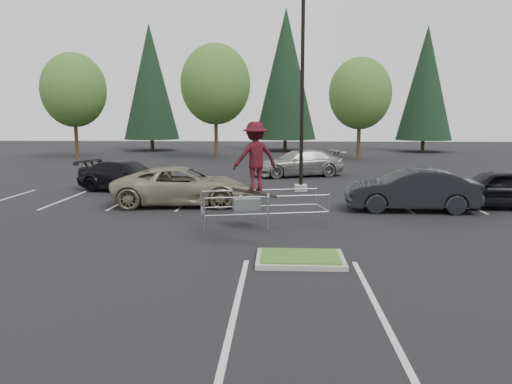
{
  "coord_description": "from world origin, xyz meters",
  "views": [
    {
      "loc": [
        -0.53,
        -12.15,
        3.62
      ],
      "look_at": [
        -1.18,
        1.5,
        1.53
      ],
      "focal_mm": 35.0,
      "sensor_mm": 36.0,
      "label": 1
    }
  ],
  "objects_px": {
    "decid_a": "(74,92)",
    "skateboarder": "(255,157)",
    "conif_b": "(286,74)",
    "car_l_tan": "(182,186)",
    "conif_c": "(426,83)",
    "decid_c": "(360,96)",
    "cart_corral": "(250,205)",
    "light_pole": "(302,96)",
    "car_r_charc": "(411,190)",
    "car_far_silver": "(300,163)",
    "decid_b": "(215,87)",
    "car_r_black": "(496,189)",
    "car_l_black": "(126,176)",
    "conif_a": "(150,82)"
  },
  "relations": [
    {
      "from": "conif_b",
      "to": "car_l_black",
      "type": "distance_m",
      "value": 30.91
    },
    {
      "from": "decid_b",
      "to": "conif_a",
      "type": "height_order",
      "value": "conif_a"
    },
    {
      "from": "decid_c",
      "to": "cart_corral",
      "type": "bearing_deg",
      "value": -106.1
    },
    {
      "from": "cart_corral",
      "to": "decid_a",
      "type": "bearing_deg",
      "value": 109.81
    },
    {
      "from": "conif_b",
      "to": "conif_c",
      "type": "relative_size",
      "value": 1.16
    },
    {
      "from": "skateboarder",
      "to": "car_r_black",
      "type": "height_order",
      "value": "skateboarder"
    },
    {
      "from": "decid_c",
      "to": "car_far_silver",
      "type": "xyz_separation_m",
      "value": [
        -5.3,
        -11.83,
        -4.46
      ]
    },
    {
      "from": "skateboarder",
      "to": "car_r_black",
      "type": "distance_m",
      "value": 11.56
    },
    {
      "from": "light_pole",
      "to": "car_r_charc",
      "type": "xyz_separation_m",
      "value": [
        4.0,
        -5.0,
        -3.75
      ]
    },
    {
      "from": "decid_a",
      "to": "conif_c",
      "type": "distance_m",
      "value": 33.4
    },
    {
      "from": "car_r_black",
      "to": "skateboarder",
      "type": "bearing_deg",
      "value": -51.93
    },
    {
      "from": "decid_b",
      "to": "car_far_silver",
      "type": "relative_size",
      "value": 1.76
    },
    {
      "from": "conif_a",
      "to": "car_r_black",
      "type": "relative_size",
      "value": 2.85
    },
    {
      "from": "conif_a",
      "to": "cart_corral",
      "type": "bearing_deg",
      "value": -70.89
    },
    {
      "from": "light_pole",
      "to": "conif_c",
      "type": "distance_m",
      "value": 30.72
    },
    {
      "from": "car_r_charc",
      "to": "car_far_silver",
      "type": "bearing_deg",
      "value": -158.62
    },
    {
      "from": "conif_c",
      "to": "car_r_black",
      "type": "relative_size",
      "value": 2.74
    },
    {
      "from": "cart_corral",
      "to": "light_pole",
      "type": "bearing_deg",
      "value": 63.68
    },
    {
      "from": "decid_b",
      "to": "car_far_silver",
      "type": "distance_m",
      "value": 15.15
    },
    {
      "from": "decid_a",
      "to": "skateboarder",
      "type": "height_order",
      "value": "decid_a"
    },
    {
      "from": "conif_c",
      "to": "light_pole",
      "type": "bearing_deg",
      "value": -116.15
    },
    {
      "from": "car_l_black",
      "to": "car_far_silver",
      "type": "xyz_separation_m",
      "value": [
        8.69,
        6.5,
        0.06
      ]
    },
    {
      "from": "conif_c",
      "to": "car_r_black",
      "type": "bearing_deg",
      "value": -100.71
    },
    {
      "from": "skateboarder",
      "to": "decid_b",
      "type": "bearing_deg",
      "value": -103.7
    },
    {
      "from": "light_pole",
      "to": "cart_corral",
      "type": "height_order",
      "value": "light_pole"
    },
    {
      "from": "decid_a",
      "to": "skateboarder",
      "type": "bearing_deg",
      "value": -59.93
    },
    {
      "from": "car_far_silver",
      "to": "conif_a",
      "type": "bearing_deg",
      "value": -164.66
    },
    {
      "from": "light_pole",
      "to": "cart_corral",
      "type": "xyz_separation_m",
      "value": [
        -1.99,
        -8.1,
        -3.83
      ]
    },
    {
      "from": "conif_b",
      "to": "car_far_silver",
      "type": "bearing_deg",
      "value": -88.24
    },
    {
      "from": "car_l_black",
      "to": "decid_c",
      "type": "bearing_deg",
      "value": -17.77
    },
    {
      "from": "light_pole",
      "to": "conif_a",
      "type": "height_order",
      "value": "conif_a"
    },
    {
      "from": "light_pole",
      "to": "car_l_tan",
      "type": "height_order",
      "value": "light_pole"
    },
    {
      "from": "decid_b",
      "to": "car_r_black",
      "type": "relative_size",
      "value": 2.12
    },
    {
      "from": "decid_b",
      "to": "car_l_black",
      "type": "height_order",
      "value": "decid_b"
    },
    {
      "from": "conif_b",
      "to": "car_l_tan",
      "type": "bearing_deg",
      "value": -97.84
    },
    {
      "from": "conif_b",
      "to": "skateboarder",
      "type": "distance_m",
      "value": 39.87
    },
    {
      "from": "decid_a",
      "to": "decid_c",
      "type": "bearing_deg",
      "value": -0.48
    },
    {
      "from": "decid_b",
      "to": "decid_c",
      "type": "height_order",
      "value": "decid_b"
    },
    {
      "from": "car_l_tan",
      "to": "decid_a",
      "type": "bearing_deg",
      "value": 26.7
    },
    {
      "from": "conif_a",
      "to": "conif_c",
      "type": "relative_size",
      "value": 1.04
    },
    {
      "from": "car_r_black",
      "to": "decid_a",
      "type": "bearing_deg",
      "value": -128.84
    },
    {
      "from": "car_r_charc",
      "to": "conif_b",
      "type": "bearing_deg",
      "value": -170.08
    },
    {
      "from": "conif_a",
      "to": "car_far_silver",
      "type": "relative_size",
      "value": 2.38
    },
    {
      "from": "cart_corral",
      "to": "car_l_tan",
      "type": "height_order",
      "value": "car_l_tan"
    },
    {
      "from": "car_l_tan",
      "to": "car_r_black",
      "type": "xyz_separation_m",
      "value": [
        12.5,
        -0.06,
        -0.0
      ]
    },
    {
      "from": "skateboarder",
      "to": "decid_c",
      "type": "bearing_deg",
      "value": -126.95
    },
    {
      "from": "decid_c",
      "to": "skateboarder",
      "type": "bearing_deg",
      "value": -104.0
    },
    {
      "from": "light_pole",
      "to": "decid_a",
      "type": "distance_m",
      "value": 25.86
    },
    {
      "from": "car_l_black",
      "to": "conif_b",
      "type": "bearing_deg",
      "value": 4.15
    },
    {
      "from": "decid_a",
      "to": "light_pole",
      "type": "bearing_deg",
      "value": -44.25
    }
  ]
}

